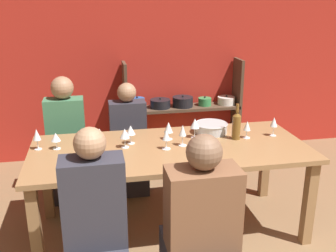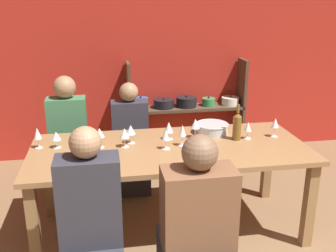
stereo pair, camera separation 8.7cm
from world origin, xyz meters
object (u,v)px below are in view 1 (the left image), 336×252
at_px(wine_glass_white_a, 247,127).
at_px(person_near_a, 97,247).
at_px(shelf_unit, 180,124).
at_px(person_near_b, 201,245).
at_px(wine_glass_empty_e, 274,122).
at_px(wine_glass_empty_d, 183,131).
at_px(wine_glass_red_b, 37,135).
at_px(mixing_bowl, 211,127).
at_px(person_far_a, 68,153).
at_px(wine_glass_red_d, 131,131).
at_px(wine_glass_red_f, 125,134).
at_px(wine_glass_red_a, 169,128).
at_px(wine_glass_red_c, 56,137).
at_px(wine_glass_empty_b, 100,134).
at_px(wine_glass_red_e, 195,124).
at_px(person_far_b, 129,151).
at_px(wine_glass_empty_a, 166,136).
at_px(wine_glass_empty_c, 95,160).
at_px(wine_bottle_green, 236,125).
at_px(dining_table, 170,157).

distance_m(wine_glass_white_a, person_near_a, 1.66).
height_order(shelf_unit, person_near_b, shelf_unit).
bearing_deg(wine_glass_empty_e, wine_glass_empty_d, -174.55).
bearing_deg(wine_glass_white_a, wine_glass_red_b, 177.60).
bearing_deg(wine_glass_empty_e, mixing_bowl, 160.19).
distance_m(person_near_a, person_far_a, 1.65).
relative_size(mixing_bowl, wine_glass_red_b, 1.74).
relative_size(wine_glass_red_d, wine_glass_red_f, 0.98).
distance_m(wine_glass_red_a, person_near_a, 1.27).
bearing_deg(wine_glass_red_d, wine_glass_red_c, -179.54).
distance_m(wine_glass_empty_b, wine_glass_empty_e, 1.52).
relative_size(wine_glass_red_a, person_near_b, 0.13).
distance_m(wine_glass_red_e, person_far_b, 0.97).
bearing_deg(wine_glass_red_c, wine_glass_white_a, -1.93).
distance_m(wine_glass_empty_a, person_near_b, 0.95).
height_order(wine_glass_red_a, wine_glass_red_c, wine_glass_red_a).
height_order(shelf_unit, person_far_b, shelf_unit).
distance_m(mixing_bowl, wine_glass_red_f, 0.83).
xyz_separation_m(wine_glass_empty_a, wine_glass_empty_d, (0.15, 0.05, 0.01)).
distance_m(shelf_unit, wine_glass_empty_d, 1.75).
xyz_separation_m(wine_glass_red_e, wine_glass_empty_d, (-0.15, -0.17, 0.00)).
distance_m(wine_glass_red_e, person_far_a, 1.38).
height_order(wine_glass_red_c, wine_glass_empty_e, wine_glass_empty_e).
relative_size(wine_glass_red_d, person_near_b, 0.14).
bearing_deg(wine_glass_red_c, wine_glass_red_d, 0.46).
distance_m(wine_glass_red_b, person_far_b, 1.15).
height_order(wine_glass_empty_c, person_far_b, person_far_b).
xyz_separation_m(mixing_bowl, person_far_b, (-0.71, 0.56, -0.40)).
xyz_separation_m(wine_glass_red_e, person_near_a, (-0.89, -1.00, -0.44)).
xyz_separation_m(mixing_bowl, wine_glass_red_c, (-1.35, -0.14, 0.05)).
bearing_deg(person_near_b, wine_bottle_green, 58.99).
distance_m(wine_glass_red_c, person_far_a, 0.79).
relative_size(mixing_bowl, wine_glass_empty_b, 1.80).
distance_m(wine_glass_empty_e, person_near_a, 1.88).
bearing_deg(wine_glass_red_f, wine_glass_red_a, 17.36).
bearing_deg(wine_glass_red_f, mixing_bowl, 15.25).
height_order(wine_glass_empty_a, wine_glass_red_d, same).
bearing_deg(wine_glass_red_a, wine_glass_red_b, -178.69).
distance_m(dining_table, wine_glass_empty_d, 0.24).
xyz_separation_m(wine_glass_empty_a, wine_glass_white_a, (0.74, 0.12, -0.01)).
bearing_deg(shelf_unit, mixing_bowl, -91.28).
xyz_separation_m(wine_glass_empty_b, person_near_a, (-0.07, -0.90, -0.44)).
bearing_deg(wine_glass_empty_a, wine_glass_red_f, 163.09).
distance_m(wine_glass_red_d, person_far_a, 0.98).
bearing_deg(wine_glass_empty_d, person_near_b, -95.25).
xyz_separation_m(wine_glass_empty_d, person_far_b, (-0.38, 0.83, -0.48)).
bearing_deg(wine_glass_empty_b, wine_glass_empty_c, -95.40).
distance_m(wine_glass_empty_a, wine_glass_red_d, 0.32).
bearing_deg(wine_glass_empty_c, person_near_a, -93.09).
height_order(wine_glass_red_a, person_far_b, person_far_b).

